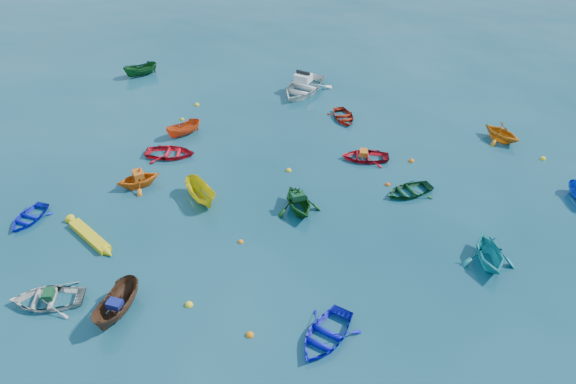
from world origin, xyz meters
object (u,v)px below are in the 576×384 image
at_px(dinghy_blue_sw, 29,220).
at_px(kayak_yellow, 90,238).
at_px(dinghy_white_near, 49,302).
at_px(dinghy_blue_se, 325,339).
at_px(motorboat_white, 303,92).

xyz_separation_m(dinghy_blue_sw, kayak_yellow, (4.16, 0.08, 0.00)).
distance_m(dinghy_blue_sw, dinghy_white_near, 6.91).
height_order(dinghy_blue_se, motorboat_white, motorboat_white).
xyz_separation_m(kayak_yellow, motorboat_white, (3.82, 20.95, 0.00)).
relative_size(dinghy_blue_sw, motorboat_white, 0.53).
height_order(dinghy_blue_sw, kayak_yellow, dinghy_blue_sw).
relative_size(kayak_yellow, motorboat_white, 0.81).
xyz_separation_m(dinghy_white_near, dinghy_blue_se, (12.62, 3.04, 0.00)).
relative_size(dinghy_blue_se, kayak_yellow, 0.83).
distance_m(dinghy_white_near, dinghy_blue_se, 12.98).
height_order(kayak_yellow, motorboat_white, motorboat_white).
distance_m(dinghy_blue_sw, kayak_yellow, 4.16).
height_order(dinghy_white_near, kayak_yellow, dinghy_white_near).
bearing_deg(kayak_yellow, dinghy_white_near, -143.49).
xyz_separation_m(dinghy_blue_sw, dinghy_blue_se, (17.99, -1.32, 0.00)).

